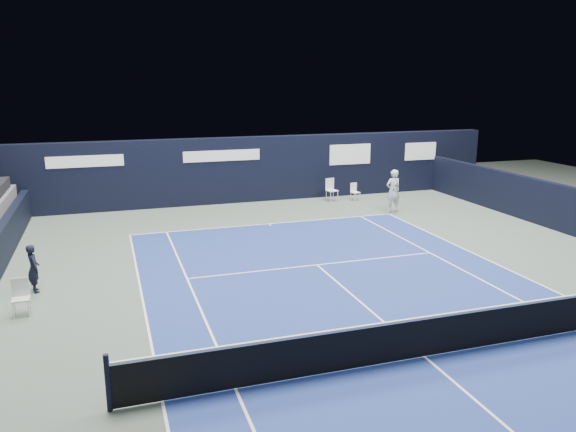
# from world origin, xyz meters

# --- Properties ---
(ground) EXTENTS (48.00, 48.00, 0.00)m
(ground) POSITION_xyz_m (0.00, 2.00, 0.00)
(ground) COLOR #4C5A4F
(ground) RESTS_ON ground
(court_surface) EXTENTS (10.97, 23.77, 0.01)m
(court_surface) POSITION_xyz_m (0.00, 0.00, 0.00)
(court_surface) COLOR navy
(court_surface) RESTS_ON ground
(folding_chair_back_a) EXTENTS (0.56, 0.58, 1.08)m
(folding_chair_back_a) POSITION_xyz_m (4.15, 15.43, 0.72)
(folding_chair_back_a) COLOR white
(folding_chair_back_a) RESTS_ON ground
(folding_chair_back_b) EXTENTS (0.44, 0.43, 0.84)m
(folding_chair_back_b) POSITION_xyz_m (5.29, 15.10, 0.48)
(folding_chair_back_b) COLOR white
(folding_chair_back_b) RESTS_ON ground
(line_judge_chair) EXTENTS (0.41, 0.40, 0.93)m
(line_judge_chair) POSITION_xyz_m (-8.42, 5.12, 0.53)
(line_judge_chair) COLOR silver
(line_judge_chair) RESTS_ON ground
(line_judge) EXTENTS (0.46, 0.57, 1.36)m
(line_judge) POSITION_xyz_m (-8.27, 6.70, 0.68)
(line_judge) COLOR black
(line_judge) RESTS_ON ground
(court_markings) EXTENTS (11.03, 23.83, 0.00)m
(court_markings) POSITION_xyz_m (0.00, 0.00, 0.01)
(court_markings) COLOR white
(court_markings) RESTS_ON court_surface
(tennis_net) EXTENTS (12.90, 0.10, 1.10)m
(tennis_net) POSITION_xyz_m (0.00, 0.00, 0.51)
(tennis_net) COLOR black
(tennis_net) RESTS_ON ground
(back_sponsor_wall) EXTENTS (26.00, 0.63, 3.10)m
(back_sponsor_wall) POSITION_xyz_m (0.01, 16.50, 1.55)
(back_sponsor_wall) COLOR black
(back_sponsor_wall) RESTS_ON ground
(tennis_player) EXTENTS (0.72, 0.87, 1.90)m
(tennis_player) POSITION_xyz_m (5.85, 12.28, 0.95)
(tennis_player) COLOR silver
(tennis_player) RESTS_ON ground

